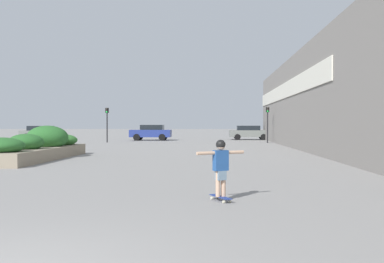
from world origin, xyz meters
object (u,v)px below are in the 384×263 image
traffic_light_right (268,118)px  skateboarder (221,162)px  car_center_right (249,132)px  car_leftmost (151,132)px  car_center_left (42,132)px  car_rightmost (361,133)px  traffic_light_left (107,119)px  skateboard (221,198)px

traffic_light_right → skateboarder: bearing=-99.0°
skateboarder → car_center_right: size_ratio=0.28×
skateboarder → car_leftmost: car_leftmost is taller
skateboarder → traffic_light_right: (4.54, 28.67, 1.35)m
traffic_light_right → car_center_right: bearing=97.0°
car_center_left → car_rightmost: bearing=88.9°
skateboarder → traffic_light_right: size_ratio=0.38×
car_center_right → traffic_light_left: (-13.32, -7.53, 1.36)m
car_center_left → traffic_light_right: bearing=71.4°
car_center_right → traffic_light_right: size_ratio=1.38×
car_center_right → traffic_light_left: 15.36m
skateboarder → car_rightmost: 38.89m
skateboard → skateboarder: (-0.00, -0.00, 0.75)m
skateboard → traffic_light_left: size_ratio=0.23×
car_center_left → car_center_right: size_ratio=1.03×
car_leftmost → car_center_left: 12.57m
skateboard → car_leftmost: car_leftmost is taller
car_rightmost → traffic_light_right: traffic_light_right is taller
car_center_left → traffic_light_left: 12.05m
skateboarder → car_leftmost: bearing=71.7°
skateboard → car_center_right: 36.54m
skateboard → traffic_light_right: 29.10m
skateboarder → car_center_right: 36.53m
skateboarder → car_center_left: car_center_left is taller
skateboard → skateboarder: bearing=-175.4°
car_leftmost → car_center_right: bearing=-77.6°
skateboarder → car_center_left: 41.13m
car_leftmost → traffic_light_left: bearing=149.0°
skateboarder → traffic_light_left: (-9.72, 28.82, 1.32)m
car_center_left → traffic_light_left: (9.15, -7.72, 1.37)m
car_center_left → skateboarder: bearing=27.3°
traffic_light_left → traffic_light_right: bearing=-0.6°
skateboarder → car_center_right: bearing=55.2°
car_leftmost → car_rightmost: (21.54, 1.75, -0.06)m
skateboarder → traffic_light_left: size_ratio=0.39×
skateboard → car_leftmost: size_ratio=0.17×
traffic_light_right → car_rightmost: bearing=34.6°
car_center_right → car_rightmost: 11.41m
skateboard → skateboarder: 0.75m
skateboard → skateboarder: skateboarder is taller
car_leftmost → car_center_left: (-12.34, 2.42, -0.06)m
car_center_left → car_rightmost: car_center_left is taller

